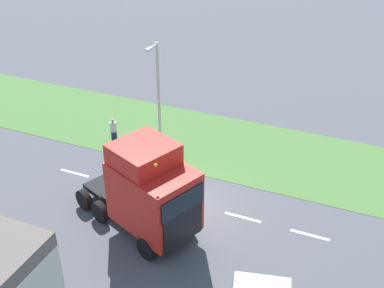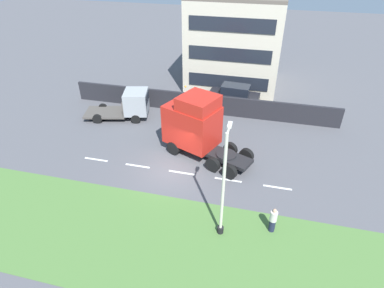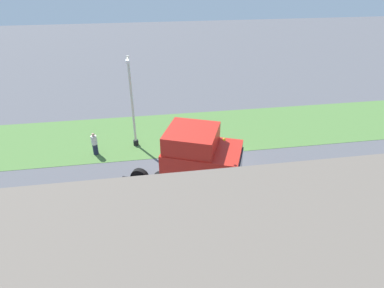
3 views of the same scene
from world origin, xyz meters
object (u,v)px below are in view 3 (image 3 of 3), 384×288
lorry_cab (197,171)px  flatbed_truck (361,225)px  pedestrian (95,144)px  lamp_post (133,108)px

lorry_cab → flatbed_truck: (3.89, 6.64, -0.97)m
pedestrian → lorry_cab: bearing=42.3°
pedestrian → lamp_post: bearing=105.2°
flatbed_truck → pedestrian: 16.18m
lorry_cab → pedestrian: size_ratio=4.26×
flatbed_truck → pedestrian: flatbed_truck is taller
flatbed_truck → lorry_cab: bearing=46.0°
lorry_cab → pedestrian: bearing=-115.2°
flatbed_truck → pedestrian: size_ratio=3.68×
flatbed_truck → pedestrian: bearing=36.8°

